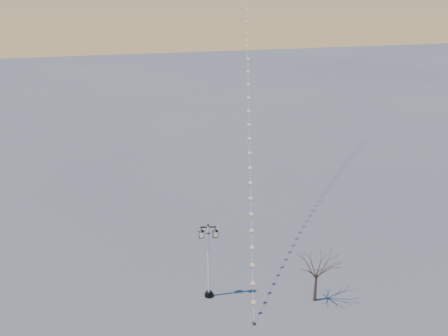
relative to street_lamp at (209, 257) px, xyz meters
name	(u,v)px	position (x,y,z in m)	size (l,w,h in m)	color
ground	(236,311)	(1.29, -2.21, -3.11)	(300.00, 300.00, 0.00)	#535354
street_lamp	(209,257)	(0.00, 0.00, 0.00)	(1.40, 0.71, 5.62)	black
bare_tree	(317,266)	(6.87, -2.61, -0.41)	(2.34, 2.34, 3.88)	#3D2D21
kite_train	(248,32)	(7.52, 13.72, 13.74)	(11.76, 35.68, 33.92)	#33271B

